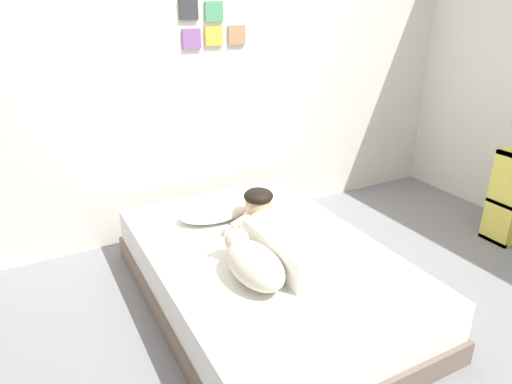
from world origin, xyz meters
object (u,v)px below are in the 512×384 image
at_px(dog, 252,261).
at_px(coffee_cup, 257,216).
at_px(pillow, 214,211).
at_px(cell_phone, 343,268).
at_px(bed, 265,275).
at_px(person_lying, 286,234).

relative_size(dog, coffee_cup, 4.60).
xyz_separation_m(pillow, cell_phone, (0.39, -0.96, -0.05)).
bearing_deg(dog, bed, 48.19).
xyz_separation_m(dog, cell_phone, (0.50, -0.17, -0.10)).
distance_m(dog, coffee_cup, 0.70).
xyz_separation_m(person_lying, coffee_cup, (0.02, 0.42, -0.07)).
height_order(coffee_cup, cell_phone, coffee_cup).
bearing_deg(coffee_cup, pillow, 142.45).
bearing_deg(bed, coffee_cup, 69.36).
distance_m(pillow, cell_phone, 1.04).
bearing_deg(cell_phone, coffee_cup, 100.93).
distance_m(bed, person_lying, 0.32).
relative_size(coffee_cup, cell_phone, 0.89).
bearing_deg(person_lying, cell_phone, -64.25).
bearing_deg(pillow, coffee_cup, -37.55).
height_order(bed, cell_phone, cell_phone).
distance_m(person_lying, cell_phone, 0.40).
distance_m(bed, coffee_cup, 0.45).
xyz_separation_m(bed, dog, (-0.22, -0.24, 0.29)).
relative_size(person_lying, dog, 1.60).
relative_size(bed, coffee_cup, 16.51).
bearing_deg(dog, coffee_cup, 59.68).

